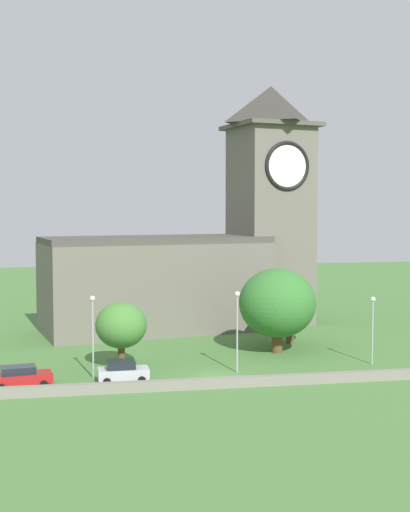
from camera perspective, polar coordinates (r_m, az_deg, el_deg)
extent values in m
plane|color=#477538|center=(73.85, -1.44, -7.07)|extent=(200.00, 200.00, 0.00)
cube|color=#666056|center=(81.29, -4.02, -2.47)|extent=(27.02, 16.04, 10.08)
cube|color=#47433C|center=(80.87, -4.04, 1.33)|extent=(26.84, 15.15, 0.70)
cube|color=#666056|center=(86.47, 5.29, 2.40)|extent=(9.76, 9.76, 23.64)
cube|color=#4F4B43|center=(87.00, 5.34, 10.38)|extent=(11.32, 11.32, 0.50)
pyramid|color=#38352F|center=(87.32, 5.35, 12.02)|extent=(10.24, 10.24, 4.56)
cylinder|color=white|center=(82.87, 6.66, 7.23)|extent=(5.23, 1.16, 5.31)
torus|color=black|center=(82.87, 6.66, 7.23)|extent=(5.76, 1.60, 5.78)
cylinder|color=white|center=(88.58, 7.75, 7.01)|extent=(1.16, 5.23, 5.31)
torus|color=black|center=(88.58, 7.75, 7.01)|extent=(1.60, 5.76, 5.78)
cube|color=gray|center=(56.12, 1.60, -10.18)|extent=(47.47, 0.70, 0.81)
cube|color=red|center=(58.14, -14.61, -9.53)|extent=(4.98, 2.69, 0.76)
cube|color=#1E232B|center=(57.96, -14.85, -8.88)|extent=(2.89, 2.12, 0.60)
cylinder|color=black|center=(59.32, -13.13, -9.61)|extent=(0.65, 0.44, 0.61)
cylinder|color=black|center=(57.46, -12.89, -10.05)|extent=(0.65, 0.44, 0.61)
cylinder|color=black|center=(57.17, -16.13, -10.18)|extent=(0.65, 0.44, 0.61)
cube|color=silver|center=(58.08, -6.61, -9.39)|extent=(4.10, 1.98, 0.81)
cube|color=#1E232B|center=(57.90, -6.82, -8.70)|extent=(2.31, 1.71, 0.64)
cylinder|color=black|center=(59.22, -5.34, -9.52)|extent=(0.65, 0.35, 0.65)
cylinder|color=black|center=(57.39, -5.13, -9.96)|extent=(0.65, 0.35, 0.65)
cylinder|color=black|center=(58.99, -8.05, -9.60)|extent=(0.65, 0.35, 0.65)
cylinder|color=black|center=(57.15, -7.92, -10.04)|extent=(0.65, 0.35, 0.65)
cylinder|color=#9EA0A5|center=(59.33, -9.04, -6.68)|extent=(0.14, 0.14, 6.42)
sphere|color=#F4EFCC|center=(58.80, -9.07, -3.40)|extent=(0.44, 0.44, 0.44)
cylinder|color=#9EA0A5|center=(60.54, 2.61, -6.36)|extent=(0.14, 0.14, 6.55)
sphere|color=#F4EFCC|center=(60.02, 2.62, -3.07)|extent=(0.44, 0.44, 0.44)
cylinder|color=#9EA0A5|center=(65.47, 13.37, -6.07)|extent=(0.14, 0.14, 5.68)
sphere|color=#F4EFCC|center=(65.01, 13.41, -3.41)|extent=(0.44, 0.44, 0.44)
cylinder|color=brown|center=(62.86, -6.77, -8.05)|extent=(0.63, 0.63, 2.14)
ellipsoid|color=#427A33|center=(62.35, -6.79, -5.57)|extent=(4.50, 4.50, 4.05)
cylinder|color=brown|center=(69.45, 5.84, -6.93)|extent=(1.05, 1.05, 2.06)
ellipsoid|color=#33702D|center=(68.84, 5.87, -3.79)|extent=(7.47, 7.47, 6.72)
cylinder|color=brown|center=(74.51, 6.87, -6.20)|extent=(0.74, 0.74, 2.05)
ellipsoid|color=#1E511E|center=(74.04, 6.89, -3.91)|extent=(5.29, 5.29, 4.76)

